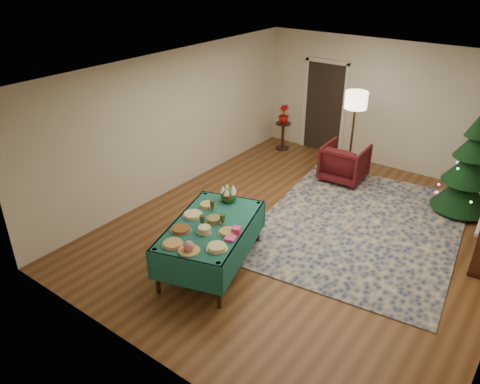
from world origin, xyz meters
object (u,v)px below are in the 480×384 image
Objects in this scene: gift_box at (236,230)px; buffet_table at (211,232)px; floor_lamp at (356,105)px; side_table at (283,136)px; christmas_tree at (468,169)px; armchair at (345,161)px; potted_plant at (284,118)px.

buffet_table is at bearing -177.69° from gift_box.
side_table is (-1.96, 0.52, -1.24)m from floor_lamp.
buffet_table is 4.76m from christmas_tree.
floor_lamp is at bearing -96.55° from armchair.
floor_lamp is (0.30, 4.13, 0.97)m from buffet_table.
buffet_table is 3.27× the size of side_table.
christmas_tree reaches higher than side_table.
potted_plant is (-1.66, 4.65, 0.18)m from buffet_table.
armchair is 2.33m from christmas_tree.
armchair is 2.07m from side_table.
potted_plant reaches higher than side_table.
side_table is at bearing 171.08° from christmas_tree.
buffet_table is at bearing -70.40° from side_table.
buffet_table is 18.09× the size of gift_box.
gift_box is at bearing 2.31° from buffet_table.
armchair is 1.98× the size of potted_plant.
buffet_table is 1.13× the size of christmas_tree.
side_table is at bearing 165.09° from floor_lamp.
armchair is 0.47× the size of floor_lamp.
potted_plant is (-1.96, 0.52, -0.79)m from floor_lamp.
floor_lamp is 2.37m from side_table.
floor_lamp is (-0.16, 4.11, 0.77)m from gift_box.
christmas_tree is at bearing 178.43° from armchair.
christmas_tree reaches higher than potted_plant.
potted_plant is 4.29m from christmas_tree.
gift_box is 0.06× the size of christmas_tree.
floor_lamp is 2.40m from christmas_tree.
side_table is (-2.11, 4.63, -0.47)m from gift_box.
gift_box is 0.14× the size of armchair.
side_table is at bearing -23.20° from armchair.
christmas_tree reaches higher than floor_lamp.
buffet_table is 4.95m from side_table.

